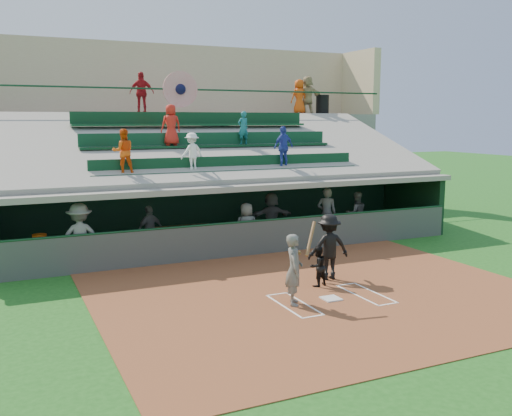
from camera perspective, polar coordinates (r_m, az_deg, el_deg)
name	(u,v)px	position (r m, az deg, el deg)	size (l,w,h in m)	color
ground	(331,300)	(14.18, 7.50, -9.10)	(100.00, 100.00, 0.00)	#1A5718
dirt_slab	(320,294)	(14.58, 6.45, -8.53)	(11.00, 9.00, 0.02)	brown
home_plate	(331,298)	(14.16, 7.50, -8.96)	(0.43, 0.43, 0.03)	silver
batters_box_chalk	(331,299)	(14.17, 7.50, -9.01)	(2.65, 1.85, 0.01)	white
dugout_floor	(228,245)	(20.00, -2.83, -3.67)	(16.00, 3.50, 0.04)	gray
concourse_slab	(172,166)	(26.00, -8.42, 4.22)	(20.00, 3.00, 4.60)	gray
grandstand	(193,172)	(23.16, -6.36, 3.62)	(20.40, 10.40, 7.80)	#4A4F4A
batter_at_plate	(294,269)	(13.49, 3.84, -6.10)	(0.93, 0.78, 1.95)	#535651
catcher	(318,266)	(15.06, 6.18, -5.82)	(0.52, 0.40, 1.06)	black
home_umpire	(329,247)	(15.69, 7.28, -3.86)	(1.16, 0.67, 1.79)	black
dugout_bench	(219,231)	(21.01, -3.75, -2.31)	(16.74, 0.50, 0.50)	brown
white_table	(43,258)	(17.80, -20.52, -4.69)	(0.72, 0.54, 0.63)	silver
water_cooler	(40,241)	(17.66, -20.81, -3.10)	(0.40, 0.40, 0.40)	#D9510C
dugout_player_a	(80,237)	(17.16, -17.19, -2.77)	(1.26, 0.72, 1.95)	#5F625D
dugout_player_b	(150,230)	(18.70, -10.55, -2.16)	(0.93, 0.39, 1.58)	#5B5D58
dugout_player_c	(247,227)	(18.64, -0.95, -1.96)	(0.80, 0.52, 1.63)	#51534E
dugout_player_d	(271,217)	(20.39, 1.54, -0.87)	(1.62, 0.51, 1.74)	#555752
dugout_player_e	(327,214)	(20.68, 7.08, -0.58)	(0.69, 0.45, 1.90)	#545752
dugout_player_f	(356,214)	(21.58, 9.99, -0.58)	(0.81, 0.63, 1.66)	#575954
trash_bin	(322,105)	(28.47, 6.65, 10.23)	(0.63, 0.63, 0.94)	black
concourse_staff_a	(142,93)	(24.47, -11.35, 11.25)	(0.99, 0.41, 1.70)	#AA1319
concourse_staff_b	(299,97)	(27.31, 4.33, 11.04)	(0.79, 0.51, 1.62)	#D2470C
concourse_staff_c	(307,95)	(27.67, 5.16, 11.19)	(1.67, 0.53, 1.80)	tan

